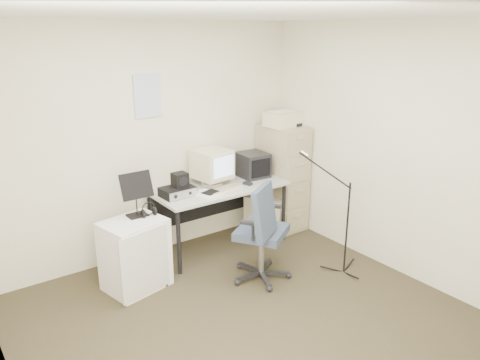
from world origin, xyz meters
TOP-DOWN VIEW (x-y plane):
  - floor at (0.00, 0.00)m, footprint 3.60×3.60m
  - ceiling at (0.00, 0.00)m, footprint 3.60×3.60m
  - wall_back at (0.00, 1.80)m, footprint 3.60×0.02m
  - wall_right at (1.80, 0.00)m, footprint 0.02×3.60m
  - wall_calendar at (-0.02, 1.79)m, footprint 0.30×0.02m
  - filing_cabinet at (1.58, 1.48)m, footprint 0.40×0.60m
  - printer at (1.58, 1.47)m, footprint 0.45×0.31m
  - desk at (0.63, 1.45)m, footprint 1.50×0.70m
  - crt_monitor at (0.61, 1.57)m, footprint 0.41×0.42m
  - crt_tv at (1.16, 1.53)m, footprint 0.33×0.35m
  - desk_speaker at (0.88, 1.59)m, footprint 0.08×0.08m
  - keyboard at (0.59, 1.29)m, footprint 0.45×0.23m
  - mouse at (0.92, 1.31)m, footprint 0.08×0.11m
  - radio_receiver at (0.10, 1.45)m, footprint 0.35×0.26m
  - radio_speaker at (0.13, 1.45)m, footprint 0.15×0.14m
  - papers at (0.37, 1.28)m, footprint 0.28×0.33m
  - pc_tower at (1.28, 1.43)m, footprint 0.39×0.54m
  - office_chair at (0.56, 0.60)m, footprint 0.83×0.83m
  - side_cart at (-0.53, 1.17)m, footprint 0.64×0.55m
  - music_stand at (-0.44, 1.27)m, footprint 0.33×0.22m
  - headphones at (-0.35, 1.20)m, footprint 0.18×0.18m
  - mic_stand at (1.33, 0.19)m, footprint 0.03×0.03m

SIDE VIEW (x-z plane):
  - floor at x=0.00m, z-range -0.01..0.00m
  - pc_tower at x=1.28m, z-range 0.00..0.46m
  - side_cart at x=-0.53m, z-range 0.00..0.69m
  - desk at x=0.63m, z-range 0.00..0.73m
  - office_chair at x=0.56m, z-range 0.00..1.05m
  - mic_stand at x=1.33m, z-range 0.00..1.27m
  - filing_cabinet at x=1.58m, z-range 0.00..1.30m
  - papers at x=0.37m, z-range 0.73..0.75m
  - headphones at x=-0.35m, z-range 0.73..0.75m
  - keyboard at x=0.59m, z-range 0.73..0.75m
  - mouse at x=0.92m, z-range 0.73..0.76m
  - radio_receiver at x=0.10m, z-range 0.73..0.83m
  - desk_speaker at x=0.88m, z-range 0.73..0.87m
  - crt_tv at x=1.16m, z-range 0.73..1.02m
  - radio_speaker at x=0.13m, z-range 0.83..0.98m
  - music_stand at x=-0.44m, z-range 0.69..1.14m
  - crt_monitor at x=0.61m, z-range 0.73..1.13m
  - wall_back at x=0.00m, z-range 0.00..2.50m
  - wall_right at x=1.80m, z-range 0.00..2.50m
  - printer at x=1.58m, z-range 1.30..1.47m
  - wall_calendar at x=-0.02m, z-range 1.53..1.97m
  - ceiling at x=0.00m, z-range 2.50..2.50m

